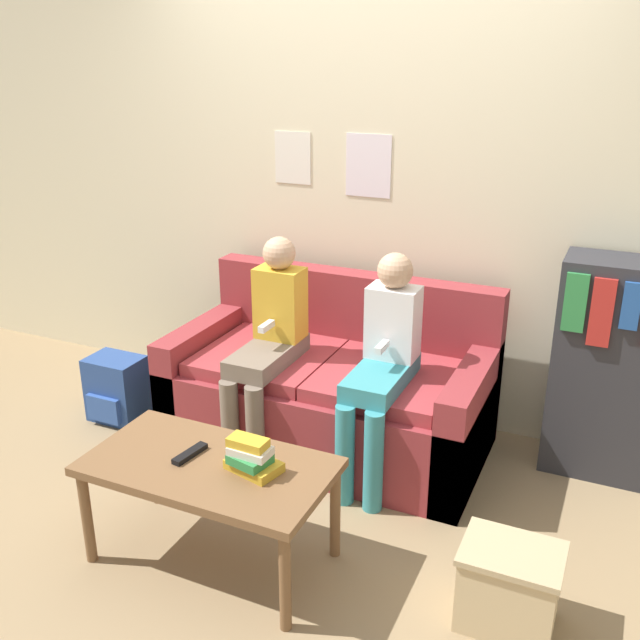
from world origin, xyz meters
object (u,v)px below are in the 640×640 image
object	(u,v)px
coffee_table	(209,474)
storage_box	(509,587)
bookshelf	(607,368)
couch	(331,392)
person_left	(269,339)
tv_remote	(190,454)
person_right	(383,360)
backpack	(117,389)

from	to	relation	value
coffee_table	storage_box	world-z (taller)	coffee_table
bookshelf	storage_box	xyz separation A→B (m)	(-0.20, -1.24, -0.39)
couch	storage_box	xyz separation A→B (m)	(1.11, -0.93, -0.13)
person_left	bookshelf	size ratio (longest dim) A/B	1.03
person_left	couch	bearing A→B (deg)	37.97
couch	tv_remote	xyz separation A→B (m)	(-0.15, -1.06, 0.17)
couch	person_left	size ratio (longest dim) A/B	1.46
person_right	tv_remote	world-z (taller)	person_right
storage_box	person_right	bearing A→B (deg)	136.14
tv_remote	storage_box	size ratio (longest dim) A/B	0.49
person_left	backpack	bearing A→B (deg)	-175.65
storage_box	coffee_table	bearing A→B (deg)	-173.33
person_left	backpack	xyz separation A→B (m)	(-0.95, -0.07, -0.44)
bookshelf	backpack	bearing A→B (deg)	-167.05
backpack	couch	bearing A→B (deg)	12.68
tv_remote	storage_box	xyz separation A→B (m)	(1.27, 0.13, -0.30)
bookshelf	backpack	distance (m)	2.61
coffee_table	person_right	xyz separation A→B (m)	(0.41, 0.87, 0.22)
couch	person_left	xyz separation A→B (m)	(-0.25, -0.20, 0.33)
tv_remote	bookshelf	distance (m)	2.00
tv_remote	bookshelf	size ratio (longest dim) A/B	0.16
storage_box	backpack	distance (m)	2.41
coffee_table	person_right	size ratio (longest dim) A/B	0.89
tv_remote	person_left	bearing A→B (deg)	105.67
person_left	storage_box	distance (m)	1.62
bookshelf	backpack	world-z (taller)	bookshelf
coffee_table	bookshelf	xyz separation A→B (m)	(1.37, 1.38, 0.15)
tv_remote	bookshelf	bearing A→B (deg)	51.85
coffee_table	bookshelf	distance (m)	1.95
person_left	bookshelf	bearing A→B (deg)	17.90
person_right	bookshelf	world-z (taller)	person_right
tv_remote	storage_box	distance (m)	1.31
couch	coffee_table	distance (m)	1.08
couch	storage_box	size ratio (longest dim) A/B	4.55
person_left	tv_remote	world-z (taller)	person_left
person_left	backpack	world-z (taller)	person_left
tv_remote	backpack	world-z (taller)	tv_remote
coffee_table	backpack	bearing A→B (deg)	145.14
tv_remote	backpack	xyz separation A→B (m)	(-1.05, 0.79, -0.28)
couch	person_right	distance (m)	0.52
person_right	backpack	bearing A→B (deg)	-177.39
bookshelf	backpack	xyz separation A→B (m)	(-2.52, -0.58, -0.37)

